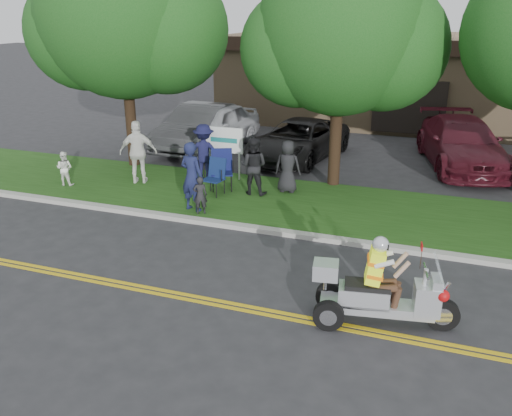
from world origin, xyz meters
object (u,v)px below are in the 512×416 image
(lawn_chair_a, at_px, (215,174))
(lawn_chair_b, at_px, (222,167))
(trike_scooter, at_px, (378,294))
(spectator_adult_mid, at_px, (253,166))
(parked_car_mid, at_px, (298,140))
(parked_car_far_left, at_px, (213,126))
(parked_car_right, at_px, (462,143))
(parked_car_left, at_px, (200,127))
(spectator_adult_right, at_px, (138,152))
(spectator_adult_left, at_px, (192,176))

(lawn_chair_a, relative_size, lawn_chair_b, 0.88)
(trike_scooter, height_order, spectator_adult_mid, spectator_adult_mid)
(trike_scooter, xyz_separation_m, lawn_chair_a, (-5.44, 5.27, 0.11))
(lawn_chair_a, height_order, spectator_adult_mid, spectator_adult_mid)
(lawn_chair_b, height_order, parked_car_mid, parked_car_mid)
(trike_scooter, xyz_separation_m, spectator_adult_mid, (-4.39, 5.64, 0.37))
(lawn_chair_a, height_order, lawn_chair_b, lawn_chair_b)
(trike_scooter, distance_m, spectator_adult_mid, 7.15)
(parked_car_far_left, bearing_deg, parked_car_right, 9.43)
(spectator_adult_mid, relative_size, parked_car_left, 0.33)
(lawn_chair_a, height_order, spectator_adult_right, spectator_adult_right)
(lawn_chair_a, bearing_deg, parked_car_mid, 85.26)
(parked_car_right, bearing_deg, lawn_chair_a, -153.15)
(parked_car_far_left, bearing_deg, spectator_adult_mid, -48.95)
(spectator_adult_left, height_order, spectator_adult_right, spectator_adult_right)
(lawn_chair_b, bearing_deg, spectator_adult_right, 163.81)
(spectator_adult_mid, relative_size, parked_car_mid, 0.33)
(parked_car_far_left, bearing_deg, parked_car_mid, -1.37)
(parked_car_mid, bearing_deg, parked_car_left, -174.97)
(lawn_chair_a, bearing_deg, spectator_adult_right, -175.32)
(parked_car_far_left, distance_m, parked_car_right, 9.19)
(parked_car_left, relative_size, parked_car_right, 0.90)
(trike_scooter, distance_m, lawn_chair_a, 7.58)
(trike_scooter, relative_size, parked_car_far_left, 0.50)
(trike_scooter, distance_m, parked_car_left, 13.41)
(spectator_adult_mid, xyz_separation_m, parked_car_left, (-3.99, 4.83, -0.11))
(lawn_chair_a, xyz_separation_m, spectator_adult_left, (-0.02, -1.46, 0.35))
(trike_scooter, bearing_deg, parked_car_far_left, 116.96)
(lawn_chair_b, bearing_deg, parked_car_left, 98.28)
(spectator_adult_left, xyz_separation_m, parked_car_right, (6.75, 7.35, -0.22))
(spectator_adult_right, height_order, parked_car_mid, spectator_adult_right)
(spectator_adult_left, bearing_deg, parked_car_far_left, -57.56)
(parked_car_left, bearing_deg, parked_car_mid, -2.67)
(spectator_adult_left, bearing_deg, trike_scooter, 157.86)
(spectator_adult_right, height_order, parked_car_far_left, spectator_adult_right)
(spectator_adult_right, distance_m, parked_car_mid, 6.04)
(spectator_adult_left, bearing_deg, spectator_adult_right, -19.05)
(parked_car_right, bearing_deg, spectator_adult_left, -146.92)
(trike_scooter, distance_m, spectator_adult_right, 9.76)
(lawn_chair_b, bearing_deg, parked_car_right, 14.75)
(lawn_chair_a, relative_size, parked_car_far_left, 0.21)
(spectator_adult_left, distance_m, spectator_adult_mid, 2.12)
(parked_car_far_left, relative_size, parked_car_mid, 1.00)
(trike_scooter, height_order, spectator_adult_left, spectator_adult_left)
(spectator_adult_mid, height_order, parked_car_right, spectator_adult_mid)
(parked_car_far_left, bearing_deg, lawn_chair_a, -59.47)
(trike_scooter, height_order, lawn_chair_a, trike_scooter)
(parked_car_left, height_order, parked_car_right, parked_car_left)
(lawn_chair_a, xyz_separation_m, parked_car_left, (-2.94, 5.20, 0.14))
(spectator_adult_right, distance_m, parked_car_left, 5.04)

